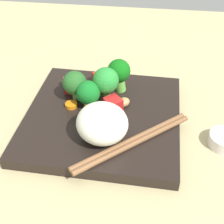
# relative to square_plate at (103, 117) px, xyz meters

# --- Properties ---
(ground_plane) EXTENTS (1.10, 1.10, 0.02)m
(ground_plane) POSITION_rel_square_plate_xyz_m (0.00, 0.00, -0.02)
(ground_plane) COLOR tan
(square_plate) EXTENTS (0.27, 0.27, 0.02)m
(square_plate) POSITION_rel_square_plate_xyz_m (0.00, 0.00, 0.00)
(square_plate) COLOR black
(square_plate) RESTS_ON ground_plane
(rice_mound) EXTENTS (0.11, 0.11, 0.06)m
(rice_mound) POSITION_rel_square_plate_xyz_m (-0.06, -0.01, 0.04)
(rice_mound) COLOR white
(rice_mound) RESTS_ON square_plate
(broccoli_floret_0) EXTENTS (0.05, 0.05, 0.07)m
(broccoli_floret_0) POSITION_rel_square_plate_xyz_m (0.04, 0.00, 0.05)
(broccoli_floret_0) COLOR #73A34D
(broccoli_floret_0) RESTS_ON square_plate
(broccoli_floret_1) EXTENTS (0.04, 0.04, 0.05)m
(broccoli_floret_1) POSITION_rel_square_plate_xyz_m (0.02, 0.03, 0.04)
(broccoli_floret_1) COLOR #73A94B
(broccoli_floret_1) RESTS_ON square_plate
(broccoli_floret_2) EXTENTS (0.04, 0.04, 0.07)m
(broccoli_floret_2) POSITION_rel_square_plate_xyz_m (0.07, -0.02, 0.05)
(broccoli_floret_2) COLOR #64B242
(broccoli_floret_2) RESTS_ON square_plate
(broccoli_floret_3) EXTENTS (0.04, 0.04, 0.06)m
(broccoli_floret_3) POSITION_rel_square_plate_xyz_m (0.03, 0.06, 0.04)
(broccoli_floret_3) COLOR #6EA453
(broccoli_floret_3) RESTS_ON square_plate
(carrot_slice_0) EXTENTS (0.03, 0.03, 0.01)m
(carrot_slice_0) POSITION_rel_square_plate_xyz_m (0.01, 0.06, 0.01)
(carrot_slice_0) COLOR orange
(carrot_slice_0) RESTS_ON square_plate
(carrot_slice_1) EXTENTS (0.04, 0.04, 0.01)m
(carrot_slice_1) POSITION_rel_square_plate_xyz_m (0.06, 0.04, 0.01)
(carrot_slice_1) COLOR orange
(carrot_slice_1) RESTS_ON square_plate
(carrot_slice_2) EXTENTS (0.03, 0.03, 0.01)m
(carrot_slice_2) POSITION_rel_square_plate_xyz_m (0.07, 0.01, 0.01)
(carrot_slice_2) COLOR orange
(carrot_slice_2) RESTS_ON square_plate
(pepper_chunk_0) EXTENTS (0.04, 0.04, 0.02)m
(pepper_chunk_0) POSITION_rel_square_plate_xyz_m (0.09, 0.02, 0.02)
(pepper_chunk_0) COLOR red
(pepper_chunk_0) RESTS_ON square_plate
(pepper_chunk_1) EXTENTS (0.04, 0.03, 0.02)m
(pepper_chunk_1) POSITION_rel_square_plate_xyz_m (0.06, 0.07, 0.02)
(pepper_chunk_1) COLOR red
(pepper_chunk_1) RESTS_ON square_plate
(pepper_chunk_2) EXTENTS (0.04, 0.04, 0.02)m
(pepper_chunk_2) POSITION_rel_square_plate_xyz_m (0.01, -0.02, 0.02)
(pepper_chunk_2) COLOR red
(pepper_chunk_2) RESTS_ON square_plate
(chicken_piece_0) EXTENTS (0.03, 0.03, 0.02)m
(chicken_piece_0) POSITION_rel_square_plate_xyz_m (0.03, -0.03, 0.02)
(chicken_piece_0) COLOR tan
(chicken_piece_0) RESTS_ON square_plate
(chicken_piece_1) EXTENTS (0.05, 0.05, 0.02)m
(chicken_piece_1) POSITION_rel_square_plate_xyz_m (0.00, 0.00, 0.02)
(chicken_piece_1) COLOR tan
(chicken_piece_1) RESTS_ON square_plate
(chicken_piece_2) EXTENTS (0.03, 0.03, 0.02)m
(chicken_piece_2) POSITION_rel_square_plate_xyz_m (0.04, 0.02, 0.02)
(chicken_piece_2) COLOR tan
(chicken_piece_2) RESTS_ON square_plate
(chicken_piece_3) EXTENTS (0.03, 0.03, 0.02)m
(chicken_piece_3) POSITION_rel_square_plate_xyz_m (-0.00, 0.02, 0.02)
(chicken_piece_3) COLOR #B58345
(chicken_piece_3) RESTS_ON square_plate
(chopstick_pair) EXTENTS (0.16, 0.18, 0.01)m
(chopstick_pair) POSITION_rel_square_plate_xyz_m (-0.07, -0.06, 0.01)
(chopstick_pair) COLOR brown
(chopstick_pair) RESTS_ON square_plate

